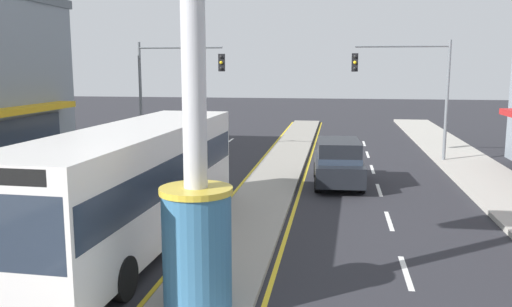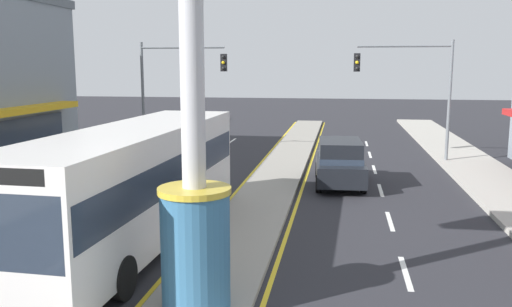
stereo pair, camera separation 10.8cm
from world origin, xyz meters
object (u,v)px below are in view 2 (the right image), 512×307
(traffic_light_left_side, at_px, (173,78))
(bus_far_right_lane, at_px, (136,178))
(suv_near_right_lane, at_px, (340,162))
(district_sign, at_px, (193,125))
(traffic_light_right_side, at_px, (414,79))

(traffic_light_left_side, xyz_separation_m, bus_far_right_lane, (3.58, -14.55, -2.38))
(traffic_light_left_side, distance_m, suv_near_right_lane, 11.41)
(district_sign, xyz_separation_m, suv_near_right_lane, (2.74, 12.30, -2.81))
(traffic_light_left_side, xyz_separation_m, suv_near_right_lane, (9.07, -6.10, -3.26))
(suv_near_right_lane, xyz_separation_m, bus_far_right_lane, (-5.48, -8.45, 0.88))
(district_sign, distance_m, suv_near_right_lane, 12.91)
(suv_near_right_lane, bearing_deg, traffic_light_right_side, 58.98)
(bus_far_right_lane, bearing_deg, suv_near_right_lane, 57.03)
(district_sign, xyz_separation_m, traffic_light_left_side, (-6.32, 18.40, 0.45))
(traffic_light_left_side, height_order, bus_far_right_lane, traffic_light_left_side)
(traffic_light_right_side, height_order, bus_far_right_lane, traffic_light_right_side)
(traffic_light_right_side, bearing_deg, suv_near_right_lane, -121.02)
(traffic_light_left_side, distance_m, traffic_light_right_side, 12.65)
(traffic_light_left_side, xyz_separation_m, traffic_light_right_side, (12.65, -0.14, 0.00))
(traffic_light_left_side, height_order, suv_near_right_lane, traffic_light_left_side)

